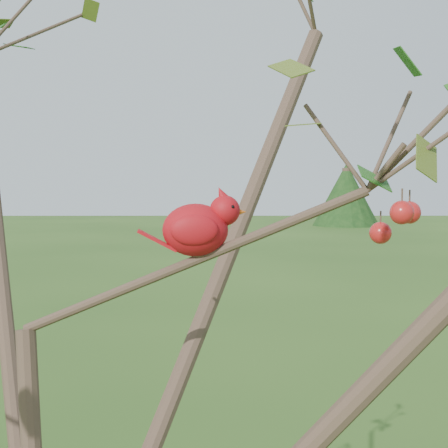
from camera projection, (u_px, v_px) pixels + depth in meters
name	position (u px, v px, depth m)	size (l,w,h in m)	color
crabapple_tree	(46.00, 241.00, 0.98)	(2.35, 2.05, 2.95)	#463225
cardinal	(199.00, 227.00, 1.08)	(0.19, 0.10, 0.13)	red
distant_trees	(128.00, 200.00, 25.14)	(41.31, 13.70, 3.29)	#463225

